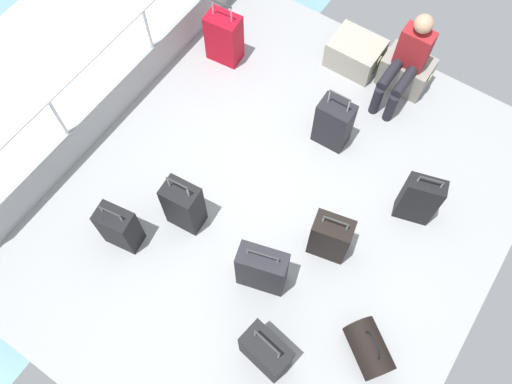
% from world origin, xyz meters
% --- Properties ---
extents(ground_plane, '(4.40, 5.20, 0.06)m').
position_xyz_m(ground_plane, '(0.00, 0.00, -0.03)').
color(ground_plane, '#939699').
extents(gunwale_port, '(0.06, 5.20, 0.45)m').
position_xyz_m(gunwale_port, '(-2.17, 0.00, 0.23)').
color(gunwale_port, '#939699').
rests_on(gunwale_port, ground_plane).
extents(railing_port, '(0.04, 4.20, 1.02)m').
position_xyz_m(railing_port, '(-2.17, 0.00, 0.78)').
color(railing_port, silver).
rests_on(railing_port, ground_plane).
extents(sea_wake, '(12.00, 12.00, 0.01)m').
position_xyz_m(sea_wake, '(-3.60, 0.00, -0.34)').
color(sea_wake, '#6B99A8').
rests_on(sea_wake, ground_plane).
extents(cargo_crate_0, '(0.63, 0.48, 0.36)m').
position_xyz_m(cargo_crate_0, '(-0.30, 2.12, 0.18)').
color(cargo_crate_0, '#9E9989').
rests_on(cargo_crate_0, ground_plane).
extents(cargo_crate_1, '(0.59, 0.39, 0.40)m').
position_xyz_m(cargo_crate_1, '(0.32, 2.20, 0.20)').
color(cargo_crate_1, gray).
rests_on(cargo_crate_1, ground_plane).
extents(passenger_seated, '(0.34, 0.66, 1.10)m').
position_xyz_m(passenger_seated, '(0.32, 2.01, 0.58)').
color(passenger_seated, maroon).
rests_on(passenger_seated, ground_plane).
extents(suitcase_0, '(0.50, 0.34, 0.76)m').
position_xyz_m(suitcase_0, '(0.29, -0.75, 0.33)').
color(suitcase_0, black).
rests_on(suitcase_0, ground_plane).
extents(suitcase_1, '(0.37, 0.28, 0.83)m').
position_xyz_m(suitcase_1, '(-0.72, -0.64, 0.33)').
color(suitcase_1, black).
rests_on(suitcase_1, ground_plane).
extents(suitcase_2, '(0.42, 0.30, 0.86)m').
position_xyz_m(suitcase_2, '(-1.65, 1.34, 0.32)').
color(suitcase_2, '#B70C1E').
rests_on(suitcase_2, ground_plane).
extents(suitcase_3, '(0.47, 0.31, 0.74)m').
position_xyz_m(suitcase_3, '(0.72, -1.34, 0.27)').
color(suitcase_3, black).
rests_on(suitcase_3, ground_plane).
extents(suitcase_4, '(0.42, 0.31, 0.72)m').
position_xyz_m(suitcase_4, '(0.65, -0.11, 0.30)').
color(suitcase_4, black).
rests_on(suitcase_4, ground_plane).
extents(suitcase_5, '(0.38, 0.28, 0.68)m').
position_xyz_m(suitcase_5, '(-1.11, -1.17, 0.29)').
color(suitcase_5, black).
rests_on(suitcase_5, ground_plane).
extents(suitcase_6, '(0.40, 0.27, 0.78)m').
position_xyz_m(suitcase_6, '(1.18, 0.71, 0.34)').
color(suitcase_6, black).
rests_on(suitcase_6, ground_plane).
extents(suitcase_7, '(0.38, 0.26, 0.81)m').
position_xyz_m(suitcase_7, '(0.02, 1.04, 0.31)').
color(suitcase_7, black).
rests_on(suitcase_7, ground_plane).
extents(duffel_bag, '(0.57, 0.53, 0.44)m').
position_xyz_m(duffel_bag, '(1.47, -0.78, 0.16)').
color(duffel_bag, black).
rests_on(duffel_bag, ground_plane).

